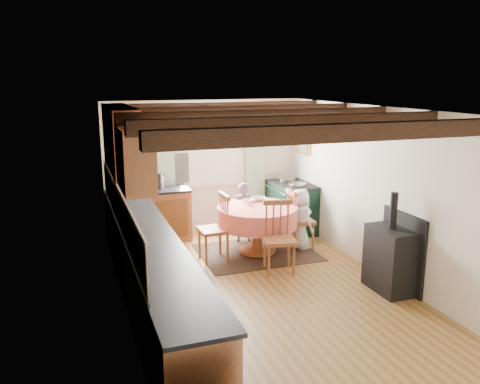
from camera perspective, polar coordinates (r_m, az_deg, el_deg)
name	(u,v)px	position (r m, az deg, el deg)	size (l,w,h in m)	color
floor	(260,286)	(6.79, 2.30, -10.97)	(3.60, 5.50, 0.00)	olive
ceiling	(261,109)	(6.20, 2.51, 9.69)	(3.60, 5.50, 0.00)	white
wall_back	(204,166)	(8.94, -4.18, 3.01)	(3.60, 0.00, 2.40)	silver
wall_front	(390,282)	(4.10, 17.08, -10.06)	(3.60, 0.00, 2.40)	silver
wall_left	(120,214)	(5.98, -13.85, -2.51)	(0.00, 5.50, 2.40)	silver
wall_right	(377,191)	(7.24, 15.74, 0.11)	(0.00, 5.50, 2.40)	silver
beam_a	(346,132)	(4.43, 12.29, 6.82)	(3.60, 0.16, 0.16)	#392014
beam_b	(296,123)	(5.30, 6.58, 8.04)	(3.60, 0.16, 0.16)	#392014
beam_c	(261,116)	(6.21, 2.50, 8.86)	(3.60, 0.16, 0.16)	#392014
beam_d	(235,111)	(7.14, -0.54, 9.44)	(3.60, 0.16, 0.16)	#392014
beam_e	(216,107)	(8.10, -2.88, 9.87)	(3.60, 0.16, 0.16)	#392014
splash_left	(119,208)	(6.27, -13.95, -1.78)	(0.02, 4.50, 0.55)	beige
splash_back	(150,170)	(8.72, -10.50, 2.55)	(1.40, 0.02, 0.55)	beige
base_cabinet_left	(148,270)	(6.25, -10.69, -9.00)	(0.60, 5.30, 0.88)	#A16035
base_cabinet_back	(151,216)	(8.61, -10.32, -2.77)	(1.30, 0.60, 0.88)	#A16035
worktop_left	(148,235)	(6.10, -10.69, -4.98)	(0.64, 5.30, 0.04)	black
worktop_back	(150,190)	(8.48, -10.42, 0.19)	(1.30, 0.64, 0.04)	black
wall_cabinet_glass	(120,139)	(7.03, -13.83, 6.05)	(0.34, 1.80, 0.90)	#A16035
wall_cabinet_solid	(135,159)	(5.56, -12.17, 3.80)	(0.34, 0.90, 0.70)	#A16035
window_frame	(210,144)	(8.89, -3.58, 5.57)	(1.34, 0.03, 1.54)	white
window_pane	(209,144)	(8.90, -3.59, 5.57)	(1.20, 0.01, 1.40)	white
curtain_left	(165,175)	(8.70, -8.77, 1.93)	(0.35, 0.10, 2.10)	#AEBBA0
curtain_right	(255,170)	(9.16, 1.73, 2.65)	(0.35, 0.10, 2.10)	#AEBBA0
curtain_rod	(210,111)	(8.75, -3.48, 9.39)	(0.03, 0.03, 2.00)	black
wall_picture	(303,138)	(9.09, 7.42, 6.28)	(0.04, 0.50, 0.60)	gold
wall_plate	(259,137)	(9.17, 2.19, 6.45)	(0.30, 0.30, 0.02)	silver
rug	(257,252)	(8.01, 1.98, -7.06)	(1.84, 1.43, 0.01)	black
dining_table	(257,230)	(7.88, 2.00, -4.46)	(1.28, 1.28, 0.77)	#E66556
chair_near	(279,238)	(7.10, 4.62, -5.35)	(0.45, 0.47, 1.05)	#955335
chair_left	(213,227)	(7.56, -3.16, -4.16)	(0.45, 0.47, 1.05)	#955335
chair_right	(300,219)	(8.18, 7.06, -3.10)	(0.43, 0.45, 0.99)	#955335
aga_range	(291,207)	(9.02, 6.02, -1.73)	(0.65, 1.01, 0.93)	black
cast_iron_stove	(391,242)	(6.73, 17.25, -5.66)	(0.40, 0.67, 1.35)	black
child_far	(243,212)	(8.37, 0.35, -2.40)	(0.38, 0.25, 1.05)	#49485A
child_right	(300,219)	(8.10, 7.05, -3.15)	(0.50, 0.32, 1.02)	silver
bowl_a	(248,201)	(8.04, 0.99, -1.05)	(0.20, 0.20, 0.05)	silver
bowl_b	(259,199)	(8.15, 2.23, -0.80)	(0.21, 0.21, 0.07)	silver
cup	(250,203)	(7.84, 1.12, -1.30)	(0.09, 0.09, 0.08)	silver
canister_tall	(129,183)	(8.48, -12.82, 1.02)	(0.13, 0.13, 0.23)	#262628
canister_wide	(158,181)	(8.56, -9.51, 1.24)	(0.20, 0.20, 0.22)	#262628
canister_slim	(160,181)	(8.44, -9.38, 1.24)	(0.10, 0.10, 0.27)	#262628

